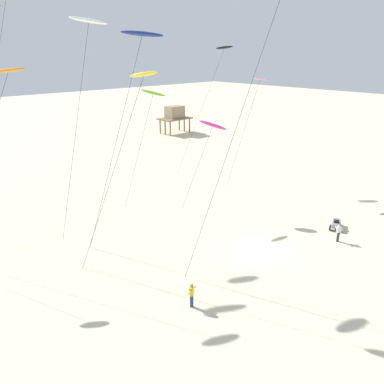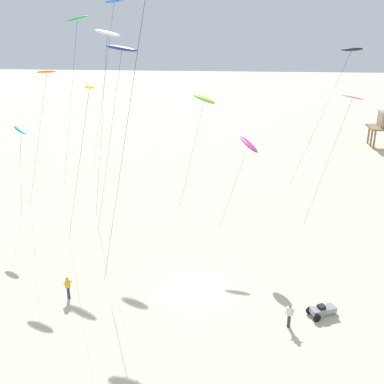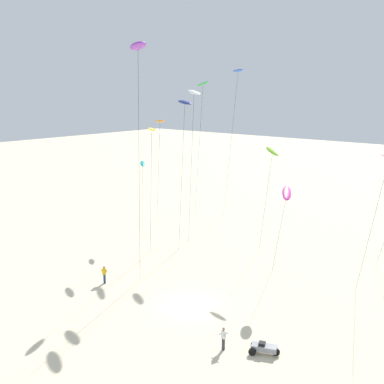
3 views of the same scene
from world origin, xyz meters
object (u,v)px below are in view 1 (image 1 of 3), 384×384
at_px(kite_yellow, 143,78).
at_px(kite_black, 224,49).
at_px(kite_magenta, 213,125).
at_px(kite_white, 88,23).
at_px(kite_orange, 7,74).
at_px(kite_pink, 259,82).
at_px(kite_lime, 153,94).
at_px(beach_buggy, 336,224).
at_px(kite_navy, 142,35).
at_px(kite_flyer_nearest, 192,295).
at_px(stilt_house, 175,114).
at_px(kite_flyer_middle, 339,232).

bearing_deg(kite_yellow, kite_black, 30.61).
xyz_separation_m(kite_yellow, kite_magenta, (11.66, 5.07, -5.13)).
bearing_deg(kite_white, kite_black, 16.37).
relative_size(kite_orange, kite_pink, 1.13).
bearing_deg(kite_lime, beach_buggy, -60.18).
bearing_deg(kite_pink, kite_yellow, -163.12).
bearing_deg(kite_magenta, kite_orange, 173.35).
bearing_deg(kite_pink, kite_orange, 177.57).
height_order(kite_navy, kite_magenta, kite_navy).
bearing_deg(kite_flyer_nearest, kite_yellow, 80.29).
relative_size(kite_navy, kite_orange, 1.16).
bearing_deg(stilt_house, kite_lime, -133.45).
height_order(kite_white, kite_pink, kite_white).
bearing_deg(kite_pink, kite_white, 179.42).
distance_m(kite_white, kite_flyer_nearest, 20.07).
distance_m(kite_flyer_nearest, kite_flyer_middle, 15.23).
distance_m(kite_magenta, beach_buggy, 14.72).
bearing_deg(stilt_house, kite_orange, -143.24).
height_order(kite_black, stilt_house, kite_black).
relative_size(kite_yellow, kite_pink, 1.12).
height_order(kite_white, kite_flyer_middle, kite_white).
bearing_deg(beach_buggy, kite_black, 76.77).
bearing_deg(kite_flyer_middle, kite_flyer_nearest, 172.28).
relative_size(kite_yellow, kite_flyer_nearest, 8.52).
bearing_deg(kite_flyer_nearest, kite_pink, 29.08).
distance_m(kite_pink, kite_flyer_nearest, 26.29).
height_order(kite_navy, stilt_house, kite_navy).
height_order(kite_navy, kite_white, kite_white).
bearing_deg(kite_black, kite_orange, -168.86).
distance_m(kite_yellow, kite_magenta, 13.72).
bearing_deg(kite_magenta, beach_buggy, -66.80).
bearing_deg(kite_flyer_nearest, kite_magenta, 40.07).
xyz_separation_m(kite_navy, stilt_house, (31.74, 33.99, -12.55)).
relative_size(kite_navy, kite_flyer_middle, 9.97).
xyz_separation_m(kite_pink, kite_lime, (-12.12, 3.13, -0.69)).
bearing_deg(kite_navy, kite_lime, 48.75).
bearing_deg(kite_flyer_middle, kite_orange, 143.57).
bearing_deg(kite_orange, kite_flyer_middle, -36.43).
relative_size(kite_yellow, kite_black, 0.89).
bearing_deg(kite_magenta, kite_flyer_middle, -78.90).
xyz_separation_m(kite_orange, stilt_house, (39.42, 29.45, -10.15)).
bearing_deg(kite_white, stilt_house, 42.01).
bearing_deg(kite_pink, kite_black, 80.64).
bearing_deg(kite_yellow, kite_magenta, 23.50).
bearing_deg(kite_magenta, kite_black, 38.33).
relative_size(kite_orange, kite_magenta, 1.56).
relative_size(kite_orange, beach_buggy, 6.78).
bearing_deg(kite_yellow, kite_orange, 128.99).
bearing_deg(kite_orange, stilt_house, 36.76).
height_order(kite_pink, kite_black, kite_black).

